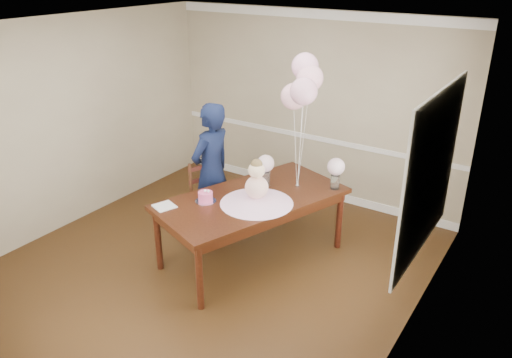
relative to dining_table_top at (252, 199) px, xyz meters
name	(u,v)px	position (x,y,z in m)	size (l,w,h in m)	color
floor	(207,268)	(-0.31, -0.49, -0.78)	(4.50, 5.00, 0.00)	black
ceiling	(195,29)	(-0.31, -0.49, 1.92)	(4.50, 5.00, 0.02)	white
wall_back	(311,107)	(-0.31, 2.01, 0.57)	(4.50, 0.02, 2.70)	tan
wall_left	(65,125)	(-2.56, -0.49, 0.57)	(0.02, 5.00, 2.70)	tan
wall_right	(413,216)	(1.94, -0.49, 0.57)	(0.02, 5.00, 2.70)	tan
chair_rail_trim	(310,137)	(-0.31, 2.00, 0.12)	(4.50, 0.02, 0.07)	white
crown_molding	(315,14)	(-0.31, 2.00, 1.85)	(4.50, 0.02, 0.12)	white
baseboard_trim	(307,188)	(-0.31, 2.00, -0.72)	(4.50, 0.02, 0.12)	white
window_frame	(431,174)	(1.92, 0.01, 0.77)	(0.02, 1.66, 1.56)	silver
window_blinds	(429,173)	(1.90, 0.01, 0.77)	(0.01, 1.50, 1.40)	white
dining_table_top	(252,199)	(0.00, 0.00, 0.00)	(1.08, 2.16, 0.05)	black
table_apron	(252,205)	(0.00, 0.00, -0.08)	(0.97, 2.05, 0.11)	black
table_leg_fl	(158,240)	(-0.76, -0.78, -0.40)	(0.08, 0.08, 0.76)	black
table_leg_fr	(199,277)	(0.09, -1.09, -0.40)	(0.08, 0.08, 0.76)	black
table_leg_bl	(291,194)	(-0.09, 1.09, -0.40)	(0.08, 0.08, 0.76)	black
table_leg_br	(339,220)	(0.76, 0.78, -0.40)	(0.08, 0.08, 0.76)	black
baby_skirt	(257,199)	(0.13, -0.11, 0.08)	(0.82, 0.82, 0.11)	#F0B1DA
baby_torso	(257,187)	(0.13, -0.11, 0.22)	(0.26, 0.26, 0.26)	pink
baby_head	(257,170)	(0.13, -0.11, 0.43)	(0.18, 0.18, 0.18)	beige
baby_hair	(257,165)	(0.13, -0.11, 0.49)	(0.13, 0.13, 0.13)	brown
cake_platter	(206,201)	(-0.37, -0.38, 0.03)	(0.24, 0.24, 0.01)	silver
birthday_cake	(205,196)	(-0.37, -0.38, 0.09)	(0.16, 0.16, 0.11)	#E64885
cake_flower_a	(205,191)	(-0.37, -0.38, 0.16)	(0.03, 0.03, 0.03)	white
cake_flower_b	(208,191)	(-0.33, -0.37, 0.16)	(0.03, 0.03, 0.03)	white
rose_vase_near	(266,178)	(-0.04, 0.36, 0.11)	(0.11, 0.11, 0.17)	white
roses_near	(266,163)	(-0.04, 0.36, 0.31)	(0.21, 0.21, 0.21)	beige
rose_vase_far	(335,182)	(0.70, 0.72, 0.11)	(0.11, 0.11, 0.17)	white
roses_far	(336,167)	(0.70, 0.72, 0.31)	(0.21, 0.21, 0.21)	beige
napkin	(164,206)	(-0.67, -0.74, 0.03)	(0.22, 0.22, 0.01)	silver
balloon_weight	(297,186)	(0.30, 0.52, 0.04)	(0.04, 0.04, 0.02)	silver
balloon_a	(294,96)	(0.20, 0.56, 1.11)	(0.30, 0.30, 0.30)	#F8B0BD
balloon_b	(304,91)	(0.39, 0.44, 1.21)	(0.30, 0.30, 0.30)	#EAA6C0
balloon_c	(310,78)	(0.36, 0.62, 1.32)	(0.30, 0.30, 0.30)	#FFB4C9
balloon_d	(305,66)	(0.26, 0.67, 1.43)	(0.30, 0.30, 0.30)	#FFB4D6
balloon_ribbon_a	(295,149)	(0.25, 0.54, 0.49)	(0.00, 0.00, 0.91)	white
balloon_ribbon_b	(300,148)	(0.34, 0.48, 0.55)	(0.00, 0.00, 1.01)	silver
balloon_ribbon_c	(303,141)	(0.33, 0.57, 0.60)	(0.00, 0.00, 1.12)	silver
balloon_ribbon_d	(301,135)	(0.28, 0.60, 0.65)	(0.00, 0.00, 1.23)	white
dining_chair_seat	(213,209)	(-0.62, 0.05, -0.33)	(0.45, 0.45, 0.05)	#36140E
chair_leg_fl	(194,224)	(-0.86, -0.05, -0.56)	(0.04, 0.04, 0.44)	#33140E
chair_leg_fr	(209,236)	(-0.51, -0.18, -0.56)	(0.04, 0.04, 0.44)	#3C1810
chair_leg_bl	(218,216)	(-0.73, 0.29, -0.56)	(0.04, 0.04, 0.44)	#3D1810
chair_leg_br	(234,227)	(-0.38, 0.16, -0.56)	(0.04, 0.04, 0.44)	#39210F
chair_back_post_l	(191,185)	(-0.87, -0.05, -0.03)	(0.04, 0.04, 0.57)	#381C0F
chair_back_post_r	(216,178)	(-0.75, 0.30, -0.03)	(0.04, 0.04, 0.57)	#361F0E
chair_slat_low	(204,191)	(-0.81, 0.13, -0.15)	(0.03, 0.41, 0.05)	black
chair_slat_mid	(203,179)	(-0.81, 0.13, 0.01)	(0.03, 0.41, 0.05)	#3A150F
chair_slat_top	(203,167)	(-0.81, 0.13, 0.17)	(0.03, 0.41, 0.05)	#3D1610
woman	(211,172)	(-0.74, 0.20, 0.10)	(0.64, 0.43, 1.76)	black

